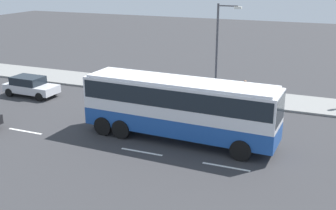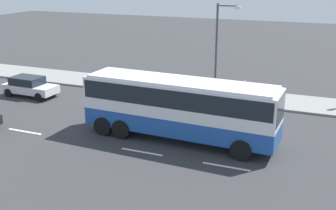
{
  "view_description": "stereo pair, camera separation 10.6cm",
  "coord_description": "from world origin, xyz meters",
  "px_view_note": "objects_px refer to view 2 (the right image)",
  "views": [
    {
      "loc": [
        8.24,
        -21.16,
        9.18
      ],
      "look_at": [
        -0.23,
        -0.75,
        2.02
      ],
      "focal_mm": 44.57,
      "sensor_mm": 36.0,
      "label": 1
    },
    {
      "loc": [
        8.15,
        -21.2,
        9.18
      ],
      "look_at": [
        -0.23,
        -0.75,
        2.02
      ],
      "focal_mm": 44.57,
      "sensor_mm": 36.0,
      "label": 2
    }
  ],
  "objects_px": {
    "coach_bus": "(179,103)",
    "pedestrian_at_crossing": "(244,89)",
    "car_silver_hatch": "(30,86)",
    "street_lamp": "(219,45)"
  },
  "relations": [
    {
      "from": "street_lamp",
      "to": "car_silver_hatch",
      "type": "bearing_deg",
      "value": -162.33
    },
    {
      "from": "coach_bus",
      "to": "car_silver_hatch",
      "type": "height_order",
      "value": "coach_bus"
    },
    {
      "from": "car_silver_hatch",
      "to": "street_lamp",
      "type": "xyz_separation_m",
      "value": [
        13.52,
        4.31,
        3.3
      ]
    },
    {
      "from": "coach_bus",
      "to": "street_lamp",
      "type": "xyz_separation_m",
      "value": [
        -0.08,
        8.07,
        1.92
      ]
    },
    {
      "from": "car_silver_hatch",
      "to": "pedestrian_at_crossing",
      "type": "xyz_separation_m",
      "value": [
        15.47,
        4.49,
        0.25
      ]
    },
    {
      "from": "coach_bus",
      "to": "pedestrian_at_crossing",
      "type": "bearing_deg",
      "value": 79.44
    },
    {
      "from": "coach_bus",
      "to": "car_silver_hatch",
      "type": "xyz_separation_m",
      "value": [
        -13.6,
        3.77,
        -1.38
      ]
    },
    {
      "from": "pedestrian_at_crossing",
      "to": "street_lamp",
      "type": "height_order",
      "value": "street_lamp"
    },
    {
      "from": "coach_bus",
      "to": "pedestrian_at_crossing",
      "type": "height_order",
      "value": "coach_bus"
    },
    {
      "from": "street_lamp",
      "to": "pedestrian_at_crossing",
      "type": "bearing_deg",
      "value": 5.34
    }
  ]
}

